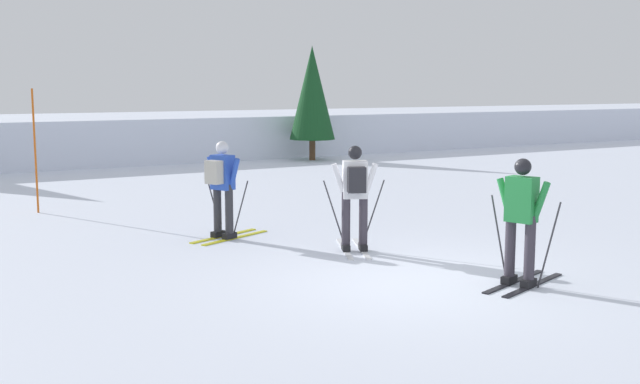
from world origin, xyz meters
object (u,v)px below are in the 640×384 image
Objects in this scene: skier_white at (355,193)px; conifer_far_right at (312,93)px; skier_green at (521,218)px; skier_blue at (222,185)px; trail_marker_pole at (35,151)px.

conifer_far_right is at bearing 62.73° from skier_white.
skier_green is at bearing -75.51° from skier_white.
trail_marker_pole is at bearing 116.50° from skier_blue.
trail_marker_pole is (-2.27, 4.54, 0.34)m from skier_blue.
skier_white and skier_blue have the same top height.
skier_white is at bearing -117.27° from conifer_far_right.
skier_green is 0.66× the size of trail_marker_pole.
conifer_far_right reaches higher than skier_white.
trail_marker_pole reaches higher than skier_white.
trail_marker_pole is at bearing 115.11° from skier_green.
trail_marker_pole reaches higher than skier_blue.
skier_green is 1.00× the size of skier_blue.
conifer_far_right reaches higher than skier_blue.
skier_blue is 0.42× the size of conifer_far_right.
skier_green is 0.42× the size of conifer_far_right.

